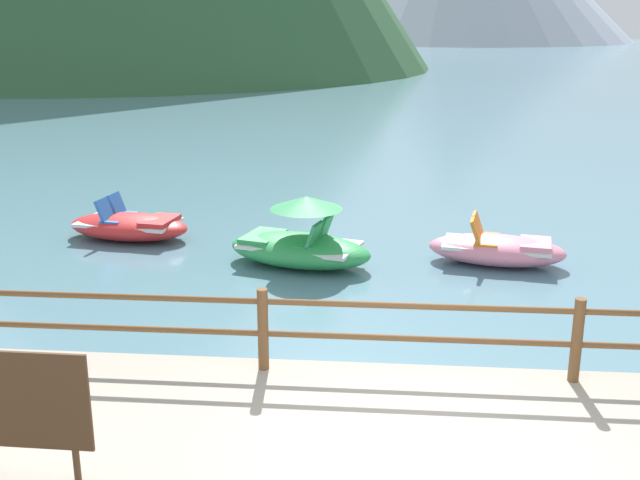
{
  "coord_description": "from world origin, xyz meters",
  "views": [
    {
      "loc": [
        -0.39,
        -6.18,
        4.22
      ],
      "look_at": [
        -1.37,
        5.0,
        0.9
      ],
      "focal_mm": 42.79,
      "sensor_mm": 36.0,
      "label": 1
    }
  ],
  "objects_px": {
    "pedal_boat_1": "(129,226)",
    "pedal_boat_5": "(300,242)",
    "pedal_boat_4": "(497,249)",
    "sign_board": "(23,402)"
  },
  "relations": [
    {
      "from": "pedal_boat_1",
      "to": "pedal_boat_5",
      "type": "relative_size",
      "value": 0.91
    },
    {
      "from": "pedal_boat_4",
      "to": "pedal_boat_5",
      "type": "bearing_deg",
      "value": -173.9
    },
    {
      "from": "sign_board",
      "to": "pedal_boat_1",
      "type": "height_order",
      "value": "sign_board"
    },
    {
      "from": "pedal_boat_1",
      "to": "pedal_boat_4",
      "type": "distance_m",
      "value": 7.03
    },
    {
      "from": "pedal_boat_5",
      "to": "sign_board",
      "type": "bearing_deg",
      "value": -101.81
    },
    {
      "from": "sign_board",
      "to": "pedal_boat_5",
      "type": "distance_m",
      "value": 7.39
    },
    {
      "from": "pedal_boat_4",
      "to": "pedal_boat_5",
      "type": "relative_size",
      "value": 0.89
    },
    {
      "from": "sign_board",
      "to": "pedal_boat_4",
      "type": "height_order",
      "value": "sign_board"
    },
    {
      "from": "pedal_boat_1",
      "to": "pedal_boat_5",
      "type": "height_order",
      "value": "pedal_boat_5"
    },
    {
      "from": "sign_board",
      "to": "pedal_boat_1",
      "type": "xyz_separation_m",
      "value": [
        -2.01,
        8.53,
        -0.87
      ]
    }
  ]
}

